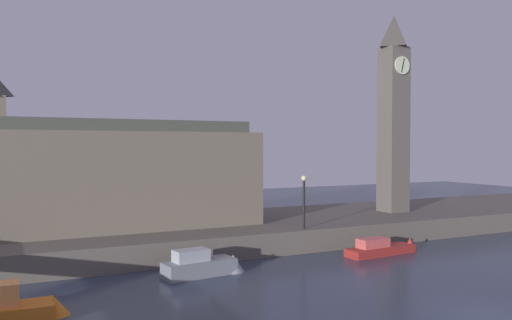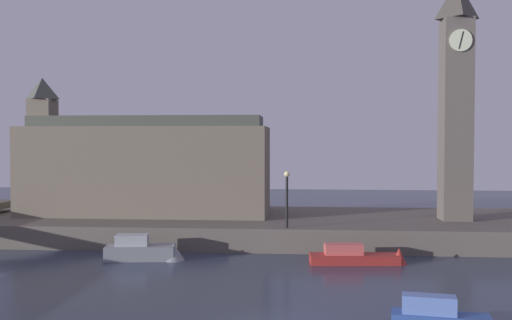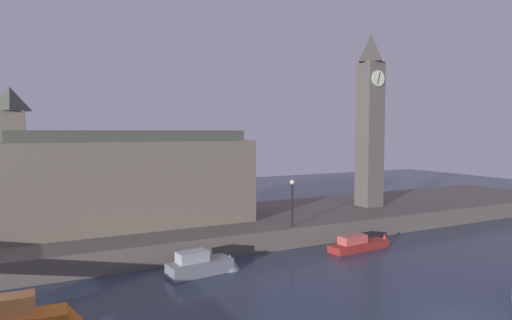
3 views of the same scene
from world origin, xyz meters
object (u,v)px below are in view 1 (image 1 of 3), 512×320
Objects in this scene: boat_cruiser_grey at (206,265)px; clock_tower at (393,111)px; streetlamp at (304,195)px; boat_patrol_orange at (18,307)px; boat_dinghy_red at (388,248)px; parliament_hall at (120,175)px.

clock_tower is at bearing 20.96° from boat_cruiser_grey.
streetlamp is 0.87× the size of boat_patrol_orange.
streetlamp is 6.37m from boat_dinghy_red.
clock_tower is 22.67m from parliament_hall.
streetlamp reaches higher than boat_cruiser_grey.
boat_dinghy_red is (-6.86, -7.44, -9.50)m from clock_tower.
boat_patrol_orange is at bearing -159.59° from boat_cruiser_grey.
parliament_hall reaches higher than boat_dinghy_red.
clock_tower is 2.87× the size of boat_dinghy_red.
clock_tower is 13.88m from boat_dinghy_red.
streetlamp is at bearing 20.59° from boat_patrol_orange.
boat_patrol_orange is (-6.57, -12.59, -4.49)m from parliament_hall.
boat_dinghy_red is (4.46, -3.08, -3.36)m from streetlamp.
boat_patrol_orange reaches higher than boat_cruiser_grey.
boat_dinghy_red is 1.19× the size of boat_cruiser_grey.
boat_cruiser_grey is at bearing -159.20° from streetlamp.
parliament_hall is 12.43m from streetlamp.
boat_cruiser_grey reaches higher than boat_dinghy_red.
boat_cruiser_grey is (9.29, 3.46, 0.03)m from boat_patrol_orange.
clock_tower is 13.59m from streetlamp.
boat_patrol_orange is 0.72× the size of boat_dinghy_red.
clock_tower reaches higher than boat_dinghy_red.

